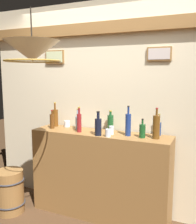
{
  "coord_description": "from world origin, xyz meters",
  "views": [
    {
      "loc": [
        1.18,
        -1.84,
        1.71
      ],
      "look_at": [
        0.0,
        0.77,
        1.28
      ],
      "focal_mm": 41.21,
      "sensor_mm": 36.0,
      "label": 1
    }
  ],
  "objects_px": {
    "liquor_bottle_brandy": "(159,128)",
    "pendant_lamp": "(32,52)",
    "liquor_bottle_vodka": "(110,122)",
    "glass_tumbler_highball": "(108,133)",
    "liquor_bottle_scotch": "(79,122)",
    "liquor_bottle_gin": "(142,131)",
    "liquor_bottle_rum": "(78,122)",
    "wooden_barrel": "(10,191)",
    "glass_tumbler_rocks": "(111,130)",
    "liquor_bottle_mezcal": "(128,124)",
    "liquor_bottle_tequila": "(55,117)",
    "glass_tumbler_shot": "(67,124)",
    "liquor_bottle_port": "(98,126)",
    "liquor_bottle_rye": "(52,121)",
    "liquor_bottle_bourbon": "(156,127)"
  },
  "relations": [
    {
      "from": "liquor_bottle_gin",
      "to": "liquor_bottle_brandy",
      "type": "relative_size",
      "value": 0.85
    },
    {
      "from": "liquor_bottle_mezcal",
      "to": "liquor_bottle_port",
      "type": "relative_size",
      "value": 1.23
    },
    {
      "from": "liquor_bottle_scotch",
      "to": "liquor_bottle_mezcal",
      "type": "xyz_separation_m",
      "value": [
        0.57,
        0.07,
        0.01
      ]
    },
    {
      "from": "liquor_bottle_rye",
      "to": "glass_tumbler_rocks",
      "type": "xyz_separation_m",
      "value": [
        0.79,
        0.01,
        -0.05
      ]
    },
    {
      "from": "liquor_bottle_rum",
      "to": "glass_tumbler_rocks",
      "type": "relative_size",
      "value": 2.68
    },
    {
      "from": "glass_tumbler_highball",
      "to": "liquor_bottle_scotch",
      "type": "bearing_deg",
      "value": 170.05
    },
    {
      "from": "liquor_bottle_brandy",
      "to": "wooden_barrel",
      "type": "distance_m",
      "value": 1.97
    },
    {
      "from": "liquor_bottle_port",
      "to": "glass_tumbler_highball",
      "type": "bearing_deg",
      "value": -5.04
    },
    {
      "from": "liquor_bottle_brandy",
      "to": "wooden_barrel",
      "type": "xyz_separation_m",
      "value": [
        -1.69,
        -0.54,
        -0.84
      ]
    },
    {
      "from": "liquor_bottle_vodka",
      "to": "glass_tumbler_highball",
      "type": "height_order",
      "value": "liquor_bottle_vodka"
    },
    {
      "from": "liquor_bottle_scotch",
      "to": "wooden_barrel",
      "type": "height_order",
      "value": "liquor_bottle_scotch"
    },
    {
      "from": "liquor_bottle_rum",
      "to": "glass_tumbler_highball",
      "type": "relative_size",
      "value": 3.03
    },
    {
      "from": "liquor_bottle_port",
      "to": "pendant_lamp",
      "type": "bearing_deg",
      "value": -117.34
    },
    {
      "from": "liquor_bottle_rum",
      "to": "wooden_barrel",
      "type": "relative_size",
      "value": 0.49
    },
    {
      "from": "liquor_bottle_mezcal",
      "to": "liquor_bottle_tequila",
      "type": "relative_size",
      "value": 1.06
    },
    {
      "from": "liquor_bottle_rum",
      "to": "wooden_barrel",
      "type": "bearing_deg",
      "value": -148.69
    },
    {
      "from": "liquor_bottle_rye",
      "to": "glass_tumbler_rocks",
      "type": "distance_m",
      "value": 0.79
    },
    {
      "from": "liquor_bottle_bourbon",
      "to": "wooden_barrel",
      "type": "xyz_separation_m",
      "value": [
        -1.7,
        -0.38,
        -0.89
      ]
    },
    {
      "from": "liquor_bottle_gin",
      "to": "liquor_bottle_port",
      "type": "bearing_deg",
      "value": -168.0
    },
    {
      "from": "liquor_bottle_bourbon",
      "to": "liquor_bottle_vodka",
      "type": "height_order",
      "value": "liquor_bottle_bourbon"
    },
    {
      "from": "liquor_bottle_brandy",
      "to": "glass_tumbler_rocks",
      "type": "distance_m",
      "value": 0.53
    },
    {
      "from": "glass_tumbler_shot",
      "to": "pendant_lamp",
      "type": "relative_size",
      "value": 0.16
    },
    {
      "from": "liquor_bottle_bourbon",
      "to": "liquor_bottle_brandy",
      "type": "relative_size",
      "value": 1.36
    },
    {
      "from": "liquor_bottle_brandy",
      "to": "glass_tumbler_rocks",
      "type": "xyz_separation_m",
      "value": [
        -0.5,
        -0.18,
        -0.04
      ]
    },
    {
      "from": "glass_tumbler_shot",
      "to": "glass_tumbler_highball",
      "type": "bearing_deg",
      "value": -21.27
    },
    {
      "from": "liquor_bottle_gin",
      "to": "glass_tumbler_highball",
      "type": "relative_size",
      "value": 2.43
    },
    {
      "from": "liquor_bottle_tequila",
      "to": "liquor_bottle_brandy",
      "type": "relative_size",
      "value": 1.29
    },
    {
      "from": "glass_tumbler_highball",
      "to": "wooden_barrel",
      "type": "bearing_deg",
      "value": -168.2
    },
    {
      "from": "liquor_bottle_rum",
      "to": "pendant_lamp",
      "type": "bearing_deg",
      "value": -89.33
    },
    {
      "from": "liquor_bottle_scotch",
      "to": "liquor_bottle_rye",
      "type": "distance_m",
      "value": 0.41
    },
    {
      "from": "wooden_barrel",
      "to": "liquor_bottle_scotch",
      "type": "bearing_deg",
      "value": 21.52
    },
    {
      "from": "liquor_bottle_gin",
      "to": "liquor_bottle_brandy",
      "type": "bearing_deg",
      "value": 52.62
    },
    {
      "from": "liquor_bottle_port",
      "to": "liquor_bottle_rye",
      "type": "bearing_deg",
      "value": 171.86
    },
    {
      "from": "liquor_bottle_rum",
      "to": "glass_tumbler_rocks",
      "type": "bearing_deg",
      "value": -9.31
    },
    {
      "from": "liquor_bottle_rum",
      "to": "liquor_bottle_mezcal",
      "type": "bearing_deg",
      "value": -4.96
    },
    {
      "from": "liquor_bottle_brandy",
      "to": "liquor_bottle_vodka",
      "type": "height_order",
      "value": "liquor_bottle_vodka"
    },
    {
      "from": "liquor_bottle_scotch",
      "to": "glass_tumbler_highball",
      "type": "height_order",
      "value": "liquor_bottle_scotch"
    },
    {
      "from": "liquor_bottle_scotch",
      "to": "glass_tumbler_shot",
      "type": "relative_size",
      "value": 3.71
    },
    {
      "from": "liquor_bottle_mezcal",
      "to": "glass_tumbler_shot",
      "type": "distance_m",
      "value": 0.87
    },
    {
      "from": "liquor_bottle_scotch",
      "to": "pendant_lamp",
      "type": "height_order",
      "value": "pendant_lamp"
    },
    {
      "from": "liquor_bottle_tequila",
      "to": "glass_tumbler_shot",
      "type": "distance_m",
      "value": 0.18
    },
    {
      "from": "pendant_lamp",
      "to": "wooden_barrel",
      "type": "distance_m",
      "value": 1.84
    },
    {
      "from": "liquor_bottle_port",
      "to": "wooden_barrel",
      "type": "xyz_separation_m",
      "value": [
        -1.08,
        -0.26,
        -0.87
      ]
    },
    {
      "from": "liquor_bottle_port",
      "to": "wooden_barrel",
      "type": "distance_m",
      "value": 1.41
    },
    {
      "from": "liquor_bottle_brandy",
      "to": "glass_tumbler_highball",
      "type": "xyz_separation_m",
      "value": [
        -0.49,
        -0.29,
        -0.04
      ]
    },
    {
      "from": "liquor_bottle_rum",
      "to": "glass_tumbler_rocks",
      "type": "xyz_separation_m",
      "value": [
        0.47,
        -0.08,
        -0.04
      ]
    },
    {
      "from": "liquor_bottle_brandy",
      "to": "liquor_bottle_gin",
      "type": "bearing_deg",
      "value": -127.38
    },
    {
      "from": "liquor_bottle_vodka",
      "to": "liquor_bottle_port",
      "type": "bearing_deg",
      "value": -97.23
    },
    {
      "from": "liquor_bottle_scotch",
      "to": "liquor_bottle_tequila",
      "type": "distance_m",
      "value": 0.47
    },
    {
      "from": "liquor_bottle_brandy",
      "to": "pendant_lamp",
      "type": "xyz_separation_m",
      "value": [
        -0.95,
        -0.94,
        0.79
      ]
    }
  ]
}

